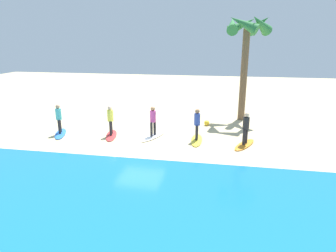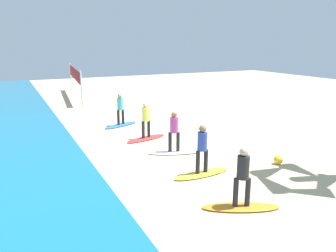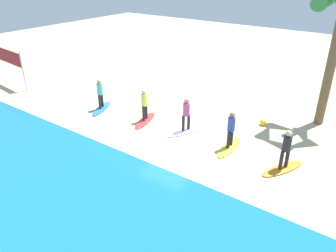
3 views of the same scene
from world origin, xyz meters
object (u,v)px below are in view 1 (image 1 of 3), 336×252
at_px(surfboard_yellow, 197,140).
at_px(surfboard_red, 111,135).
at_px(surfer_orange, 246,126).
at_px(palm_tree, 247,35).
at_px(surfer_yellow, 197,122).
at_px(surfboard_white, 153,136).
at_px(surfboard_orange, 244,145).
at_px(surfer_white, 153,119).
at_px(surfer_blue, 59,117).
at_px(surfboard_blue, 60,134).
at_px(surfer_red, 110,118).
at_px(beach_ball, 207,123).

relative_size(surfboard_yellow, surfboard_red, 1.00).
xyz_separation_m(surfer_orange, palm_tree, (-0.05, -5.25, 4.41)).
bearing_deg(surfer_yellow, surfboard_red, 0.63).
height_order(surfboard_yellow, surfboard_white, same).
height_order(surfboard_orange, surfboard_red, same).
xyz_separation_m(surfer_yellow, surfer_white, (2.42, -0.19, 0.00)).
xyz_separation_m(surfer_white, surfer_blue, (5.30, 0.48, 0.00)).
bearing_deg(surfboard_orange, palm_tree, -155.79).
relative_size(surfboard_blue, palm_tree, 0.31).
bearing_deg(surfer_white, surfer_red, 5.93).
bearing_deg(beach_ball, surfer_red, 31.37).
height_order(surfboard_white, beach_ball, beach_ball).
height_order(surfboard_red, surfer_red, surfer_red).
bearing_deg(beach_ball, surfer_white, 46.10).
xyz_separation_m(surfboard_orange, surfboard_white, (4.88, -0.47, 0.00)).
distance_m(surfboard_white, surfer_red, 2.55).
bearing_deg(surfer_yellow, surfboard_yellow, -176.42).
xyz_separation_m(surfboard_white, surfer_red, (2.34, 0.24, 0.99)).
distance_m(surfer_yellow, surfer_red, 4.76).
relative_size(surfboard_orange, surfboard_blue, 1.00).
xyz_separation_m(surfboard_yellow, surfboard_blue, (7.71, 0.29, 0.00)).
xyz_separation_m(surfboard_blue, surfer_blue, (-0.00, 0.00, 0.99)).
height_order(surfer_orange, surfer_yellow, same).
height_order(surfer_orange, beach_ball, surfer_orange).
xyz_separation_m(palm_tree, beach_ball, (2.17, 1.91, -5.28)).
relative_size(surfer_yellow, surfer_white, 1.00).
distance_m(surfboard_blue, palm_tree, 12.70).
relative_size(surfboard_orange, surfboard_red, 1.00).
relative_size(surfer_white, palm_tree, 0.24).
distance_m(surfboard_orange, surfer_blue, 10.22).
bearing_deg(surfboard_white, surfboard_red, -63.84).
distance_m(surfboard_orange, palm_tree, 7.53).
height_order(surfboard_orange, surfer_yellow, surfer_yellow).
distance_m(surfboard_white, palm_tree, 8.73).
xyz_separation_m(surfboard_yellow, beach_ball, (-0.34, -3.06, 0.12)).
distance_m(surfboard_red, surfer_blue, 3.13).
xyz_separation_m(surfboard_blue, palm_tree, (-10.23, -5.26, 5.40)).
bearing_deg(palm_tree, beach_ball, 41.40).
xyz_separation_m(surfer_white, surfboard_red, (2.34, 0.24, -0.99)).
bearing_deg(palm_tree, surfboard_red, 34.64).
xyz_separation_m(surfer_yellow, surfboard_blue, (7.71, 0.29, -0.99)).
relative_size(surfer_orange, surfer_blue, 1.00).
bearing_deg(beach_ball, palm_tree, -138.60).
xyz_separation_m(surfboard_white, beach_ball, (-2.76, -2.87, 0.12)).
bearing_deg(surfer_white, surfer_yellow, 175.48).
bearing_deg(palm_tree, surfboard_white, 44.13).
distance_m(surfer_white, surfboard_blue, 5.41).
xyz_separation_m(surfboard_yellow, surfer_yellow, (0.00, 0.00, 0.99)).
bearing_deg(surfboard_yellow, palm_tree, 151.14).
distance_m(surfer_red, beach_ball, 6.04).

